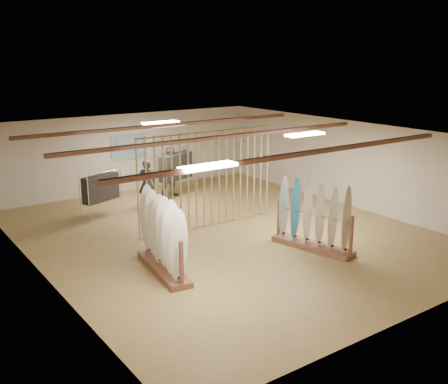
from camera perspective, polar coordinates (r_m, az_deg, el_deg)
floor at (r=14.68m, az=0.00°, el=-4.53°), size 12.00×12.00×0.00m
ceiling at (r=14.01m, az=0.00°, el=6.34°), size 12.00×12.00×0.00m
wall_back at (r=19.38m, az=-10.33°, el=4.26°), size 12.00×0.00×12.00m
wall_front at (r=10.21m, az=19.96°, el=-5.92°), size 12.00×0.00×12.00m
wall_left at (r=12.20m, az=-19.56°, el=-2.54°), size 0.00×12.00×12.00m
wall_right at (r=17.58m, az=13.44°, el=3.03°), size 0.00×12.00×12.00m
ceiling_slats at (r=14.02m, az=0.00°, el=6.02°), size 9.50×6.12×0.10m
light_panels at (r=14.02m, az=0.00°, el=6.10°), size 1.20×0.35×0.06m
bamboo_partition at (r=14.92m, az=-1.77°, el=1.38°), size 4.45×0.05×2.78m
poster at (r=19.33m, az=-10.33°, el=4.83°), size 1.40×0.03×0.90m
rack_left at (r=12.05m, az=-6.66°, el=-5.83°), size 0.83×2.34×1.84m
rack_right at (r=13.57m, az=9.69°, el=-3.61°), size 0.99×2.31×1.82m
clothing_rack_a at (r=16.32m, az=-13.28°, el=0.43°), size 1.27×0.75×1.42m
clothing_rack_b at (r=18.39m, az=-5.28°, el=2.76°), size 1.44×0.84×1.61m
shopper_a at (r=17.09m, az=-8.39°, el=1.24°), size 0.80×0.74×1.81m
shopper_b at (r=18.33m, az=-5.70°, el=2.52°), size 1.03×0.84×1.98m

